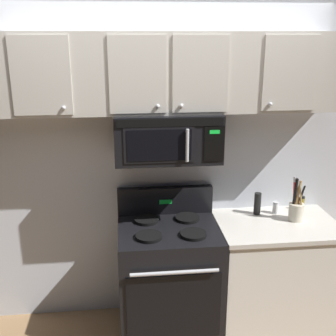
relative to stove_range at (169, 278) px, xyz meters
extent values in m
cube|color=silver|center=(0.00, 0.37, 0.88)|extent=(5.20, 0.10, 2.70)
cube|color=black|center=(0.00, 0.00, -0.02)|extent=(0.76, 0.64, 0.90)
cube|color=black|center=(0.00, -0.33, -0.03)|extent=(0.67, 0.01, 0.52)
cylinder|color=#B7BABF|center=(0.00, -0.36, 0.27)|extent=(0.61, 0.03, 0.03)
cube|color=black|center=(0.00, 0.28, 0.54)|extent=(0.76, 0.07, 0.22)
cube|color=#19D83F|center=(0.00, 0.24, 0.54)|extent=(0.10, 0.00, 0.04)
cylinder|color=black|center=(-0.16, -0.14, 0.44)|extent=(0.19, 0.19, 0.02)
cylinder|color=black|center=(0.16, -0.14, 0.44)|extent=(0.19, 0.19, 0.02)
cylinder|color=black|center=(-0.16, 0.14, 0.44)|extent=(0.19, 0.19, 0.02)
cylinder|color=black|center=(0.16, 0.14, 0.44)|extent=(0.19, 0.19, 0.02)
cube|color=black|center=(0.00, 0.12, 1.11)|extent=(0.76, 0.39, 0.35)
cube|color=black|center=(0.00, -0.08, 1.25)|extent=(0.73, 0.01, 0.06)
cube|color=black|center=(-0.07, -0.08, 1.09)|extent=(0.49, 0.01, 0.25)
cube|color=black|center=(-0.08, -0.08, 1.09)|extent=(0.44, 0.01, 0.22)
cube|color=black|center=(0.30, -0.08, 1.09)|extent=(0.14, 0.01, 0.25)
cube|color=#19D83F|center=(0.30, -0.08, 1.18)|extent=(0.07, 0.00, 0.03)
cylinder|color=#B7BABF|center=(0.11, -0.10, 1.09)|extent=(0.02, 0.02, 0.23)
cube|color=#BCB7AD|center=(0.00, 0.15, 1.56)|extent=(2.50, 0.33, 0.55)
cube|color=#BCB7AD|center=(-0.83, -0.02, 1.56)|extent=(0.38, 0.01, 0.51)
sphere|color=#B7BABF|center=(-0.70, -0.03, 1.35)|extent=(0.03, 0.03, 0.03)
cube|color=#BCB7AD|center=(-0.21, -0.02, 1.56)|extent=(0.38, 0.01, 0.51)
sphere|color=#B7BABF|center=(-0.08, -0.03, 1.35)|extent=(0.03, 0.03, 0.03)
cube|color=#BCB7AD|center=(0.21, -0.02, 1.56)|extent=(0.38, 0.01, 0.51)
sphere|color=#B7BABF|center=(0.08, -0.03, 1.35)|extent=(0.03, 0.03, 0.03)
cube|color=#BCB7AD|center=(0.83, -0.02, 1.56)|extent=(0.38, 0.01, 0.51)
sphere|color=#B7BABF|center=(0.70, -0.03, 1.35)|extent=(0.03, 0.03, 0.03)
cube|color=white|center=(0.84, 0.01, -0.04)|extent=(0.90, 0.62, 0.86)
cube|color=beige|center=(0.84, 0.01, 0.41)|extent=(0.93, 0.65, 0.03)
cylinder|color=beige|center=(0.99, 0.03, 0.50)|extent=(0.11, 0.11, 0.14)
cylinder|color=tan|center=(1.01, 0.01, 0.63)|extent=(0.05, 0.03, 0.24)
cylinder|color=silver|center=(0.98, 0.03, 0.65)|extent=(0.08, 0.04, 0.30)
cylinder|color=red|center=(0.97, 0.05, 0.63)|extent=(0.05, 0.08, 0.25)
cylinder|color=black|center=(0.97, 0.02, 0.65)|extent=(0.02, 0.06, 0.28)
cylinder|color=black|center=(1.01, 0.03, 0.62)|extent=(0.04, 0.07, 0.22)
cylinder|color=#BCBCC1|center=(0.97, 0.04, 0.64)|extent=(0.03, 0.05, 0.27)
cylinder|color=#A87A47|center=(0.99, 0.03, 0.63)|extent=(0.05, 0.02, 0.25)
cylinder|color=olive|center=(1.00, 0.03, 0.62)|extent=(0.05, 0.05, 0.23)
cylinder|color=white|center=(0.88, 0.18, 0.47)|extent=(0.05, 0.05, 0.08)
cylinder|color=#B7BABF|center=(0.88, 0.18, 0.52)|extent=(0.05, 0.05, 0.02)
cylinder|color=black|center=(0.73, 0.18, 0.52)|extent=(0.05, 0.05, 0.18)
cylinder|color=olive|center=(1.13, 0.22, 0.48)|extent=(0.04, 0.04, 0.10)
cylinder|color=black|center=(1.13, 0.22, 0.54)|extent=(0.03, 0.03, 0.02)
camera|label=1|loc=(-0.31, -2.83, 1.81)|focal=44.90mm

